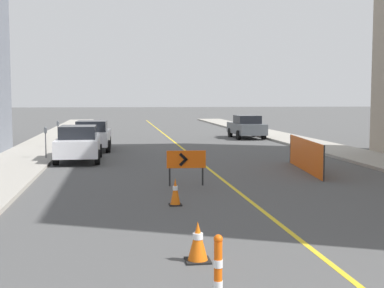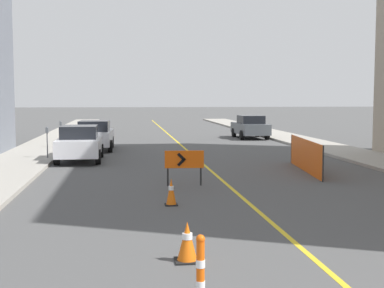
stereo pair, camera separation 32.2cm
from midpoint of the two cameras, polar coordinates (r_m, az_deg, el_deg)
lane_stripe at (r=34.18m, az=-2.23°, el=0.26°), size 0.12×64.20×0.01m
sidewalk_left at (r=34.28m, az=-15.31°, el=0.21°), size 2.81×64.20×0.13m
sidewalk_right at (r=35.80m, az=10.29°, el=0.50°), size 2.81×64.20×0.13m
traffic_cone_second at (r=9.38m, az=-0.38°, el=-10.38°), size 0.44×0.44×0.70m
traffic_cone_third at (r=14.10m, az=-2.45°, el=-5.13°), size 0.33×0.33×0.72m
delineator_post_front at (r=6.95m, az=1.42°, el=-14.79°), size 0.34×0.34×1.13m
arrow_barricade_primary at (r=17.10m, az=-1.17°, el=-1.79°), size 1.26×0.14×1.13m
safety_mesh_fence at (r=20.96m, az=11.55°, el=-1.17°), size 0.61×5.23×1.23m
parked_car_curb_near at (r=24.14m, az=-12.38°, el=0.06°), size 1.93×4.31×1.59m
parked_car_curb_mid at (r=29.04m, az=-10.91°, el=0.91°), size 1.95×4.36×1.59m
parked_car_curb_far at (r=37.06m, az=5.59°, el=1.85°), size 1.94×4.34×1.59m
parking_meter_near_curb at (r=24.68m, az=-15.72°, el=0.83°), size 0.12×0.11×1.39m
parking_meter_far_curb at (r=29.72m, az=-14.41°, el=1.59°), size 0.12×0.11×1.44m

